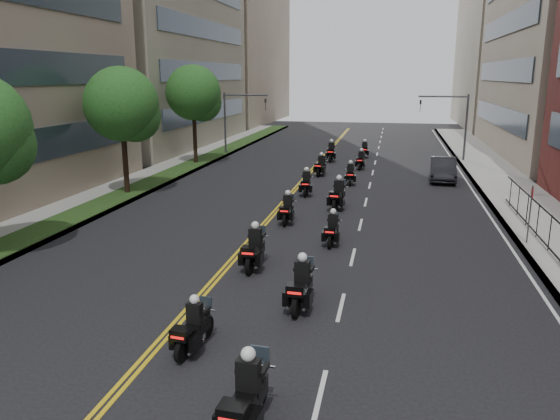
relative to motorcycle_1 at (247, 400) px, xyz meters
The scene contains 22 objects.
sidewalk_right 23.82m from the motorcycle_1, 64.87° to the left, with size 4.00×90.00×0.15m, color gray.
sidewalk_left 25.66m from the motorcycle_1, 122.78° to the left, with size 4.00×90.00×0.15m, color gray.
grass_strip 25.23m from the motorcycle_1, 121.26° to the left, with size 2.00×90.00×0.04m, color #173714.
building_right_far 78.07m from the motorcycle_1, 75.26° to the left, with size 15.00×28.00×26.00m, color gray.
building_left_far 79.25m from the motorcycle_1, 107.76° to the left, with size 16.00×28.00×26.00m, color gray.
street_trees 20.42m from the motorcycle_1, 130.46° to the left, with size 4.40×38.40×7.98m.
traffic_signal_right 39.43m from the motorcycle_1, 78.78° to the left, with size 4.09×0.20×5.60m.
traffic_signal_left 40.33m from the motorcycle_1, 106.50° to the left, with size 4.09×0.20×5.60m.
motorcycle_1 is the anchor object (origin of this frame).
motorcycle_2 3.77m from the motorcycle_1, 127.11° to the left, with size 0.61×2.07×1.53m.
motorcycle_3 6.27m from the motorcycle_1, 89.27° to the left, with size 0.58×2.41×1.78m.
motorcycle_4 9.79m from the motorcycle_1, 103.34° to the left, with size 0.55×2.43×1.80m.
motorcycle_5 13.14m from the motorcycle_1, 88.71° to the left, with size 0.49×2.12×1.56m.
motorcycle_6 16.34m from the motorcycle_1, 98.00° to the left, with size 0.51×2.22×1.64m.
motorcycle_7 19.56m from the motorcycle_1, 90.30° to the left, with size 0.73×2.54×1.88m.
motorcycle_8 22.89m from the motorcycle_1, 95.94° to the left, with size 0.61×2.32×1.71m.
motorcycle_9 26.69m from the motorcycle_1, 90.01° to the left, with size 0.57×2.19×1.62m.
motorcycle_10 29.72m from the motorcycle_1, 94.57° to the left, with size 0.65×2.29×1.69m.
motorcycle_11 33.02m from the motorcycle_1, 89.44° to the left, with size 0.56×2.19×1.62m.
motorcycle_12 36.62m from the motorcycle_1, 93.77° to the left, with size 0.59×2.52×1.86m.
motorcycle_13 39.31m from the motorcycle_1, 89.62° to the left, with size 0.54×2.21×1.63m.
parked_sedan 30.07m from the motorcycle_1, 78.12° to the left, with size 1.68×4.82×1.59m, color black.
Camera 1 is at (4.55, -6.06, 7.14)m, focal length 35.00 mm.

